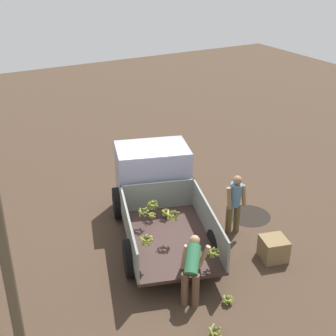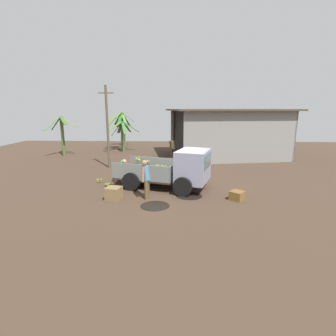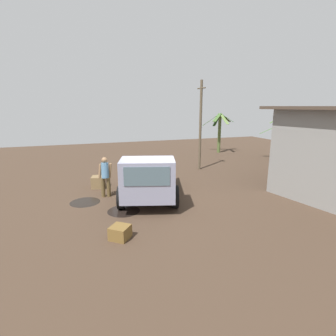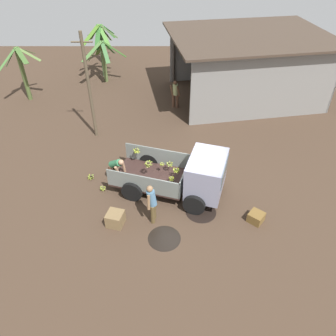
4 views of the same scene
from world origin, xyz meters
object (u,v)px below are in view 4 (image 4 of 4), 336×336
object	(u,v)px
utility_pole	(89,87)
cargo_truck	(193,175)
wooden_crate_0	(115,219)
person_foreground_visitor	(152,202)
banana_bunch_on_ground_1	(91,176)
wooden_crate_1	(256,217)
banana_bunch_on_ground_0	(103,188)
person_worker_loading	(116,167)
person_bystander_near_shed	(175,93)

from	to	relation	value
utility_pole	cargo_truck	bearing A→B (deg)	-43.60
wooden_crate_0	person_foreground_visitor	bearing A→B (deg)	8.29
cargo_truck	banana_bunch_on_ground_1	distance (m)	4.44
utility_pole	wooden_crate_1	size ratio (longest dim) A/B	10.03
banana_bunch_on_ground_0	cargo_truck	bearing A→B (deg)	-3.62
person_worker_loading	banana_bunch_on_ground_1	bearing A→B (deg)	-149.69
wooden_crate_0	wooden_crate_1	xyz separation A→B (m)	(5.12, 0.15, -0.08)
utility_pole	wooden_crate_0	world-z (taller)	utility_pole
person_worker_loading	wooden_crate_0	bearing A→B (deg)	-45.76
utility_pole	banana_bunch_on_ground_1	xyz separation A→B (m)	(0.36, -3.44, -2.50)
person_worker_loading	person_foreground_visitor	bearing A→B (deg)	-15.90
banana_bunch_on_ground_0	banana_bunch_on_ground_1	xyz separation A→B (m)	(-0.62, 0.72, 0.02)
wooden_crate_1	banana_bunch_on_ground_0	bearing A→B (deg)	164.05
wooden_crate_0	banana_bunch_on_ground_0	bearing A→B (deg)	112.61
banana_bunch_on_ground_1	wooden_crate_1	distance (m)	6.92
banana_bunch_on_ground_0	banana_bunch_on_ground_1	world-z (taller)	banana_bunch_on_ground_1
cargo_truck	person_bystander_near_shed	xyz separation A→B (m)	(-0.57, 7.37, -0.07)
person_bystander_near_shed	person_foreground_visitor	bearing A→B (deg)	9.43
cargo_truck	person_worker_loading	world-z (taller)	cargo_truck
person_foreground_visitor	person_worker_loading	distance (m)	2.70
cargo_truck	wooden_crate_0	distance (m)	3.37
cargo_truck	person_worker_loading	xyz separation A→B (m)	(-3.12, 0.79, -0.21)
banana_bunch_on_ground_0	wooden_crate_0	size ratio (longest dim) A/B	0.43
cargo_truck	banana_bunch_on_ground_0	xyz separation A→B (m)	(-3.64, 0.23, -0.87)
wooden_crate_0	wooden_crate_1	world-z (taller)	wooden_crate_0
cargo_truck	wooden_crate_0	xyz separation A→B (m)	(-2.88, -1.60, -0.71)
utility_pole	banana_bunch_on_ground_1	size ratio (longest dim) A/B	18.02
person_foreground_visitor	wooden_crate_0	size ratio (longest dim) A/B	2.86
person_foreground_visitor	wooden_crate_1	distance (m)	3.86
utility_pole	wooden_crate_0	size ratio (longest dim) A/B	8.81
person_foreground_visitor	banana_bunch_on_ground_0	size ratio (longest dim) A/B	6.69
cargo_truck	wooden_crate_1	size ratio (longest dim) A/B	9.30
banana_bunch_on_ground_1	wooden_crate_1	xyz separation A→B (m)	(6.49, -2.40, 0.06)
person_worker_loading	utility_pole	bearing A→B (deg)	150.95
wooden_crate_0	cargo_truck	bearing A→B (deg)	28.99
utility_pole	banana_bunch_on_ground_0	world-z (taller)	utility_pole
person_foreground_visitor	banana_bunch_on_ground_1	xyz separation A→B (m)	(-2.70, 2.35, -0.79)
banana_bunch_on_ground_1	wooden_crate_1	size ratio (longest dim) A/B	0.56
banana_bunch_on_ground_0	banana_bunch_on_ground_1	distance (m)	0.95
cargo_truck	utility_pole	size ratio (longest dim) A/B	0.93
person_foreground_visitor	person_bystander_near_shed	xyz separation A→B (m)	(0.98, 8.78, -0.00)
wooden_crate_1	wooden_crate_0	bearing A→B (deg)	-178.37
cargo_truck	wooden_crate_0	world-z (taller)	cargo_truck
banana_bunch_on_ground_0	person_bystander_near_shed	bearing A→B (deg)	66.73
person_foreground_visitor	utility_pole	bearing A→B (deg)	-53.52
banana_bunch_on_ground_1	wooden_crate_0	distance (m)	2.90
banana_bunch_on_ground_0	utility_pole	bearing A→B (deg)	103.17
person_worker_loading	wooden_crate_1	xyz separation A→B (m)	(5.36, -2.24, -0.58)
person_worker_loading	wooden_crate_0	world-z (taller)	person_worker_loading
person_bystander_near_shed	banana_bunch_on_ground_1	distance (m)	7.45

